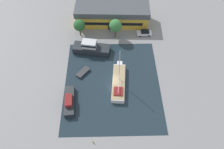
% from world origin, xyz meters
% --- Properties ---
extents(ground_plane, '(440.00, 440.00, 0.00)m').
position_xyz_m(ground_plane, '(0.00, 0.00, 0.00)').
color(ground_plane, gray).
extents(water_canal, '(24.57, 28.66, 0.01)m').
position_xyz_m(water_canal, '(0.00, 0.00, 0.00)').
color(water_canal, '#1E2D38').
rests_on(water_canal, ground).
extents(warehouse_building, '(23.43, 9.16, 5.92)m').
position_xyz_m(warehouse_building, '(0.52, 24.74, 2.99)').
color(warehouse_building, gold).
rests_on(warehouse_building, ground).
extents(quay_tree_near_building, '(3.73, 3.73, 6.40)m').
position_xyz_m(quay_tree_near_building, '(1.32, 17.35, 4.51)').
color(quay_tree_near_building, brown).
rests_on(quay_tree_near_building, ground).
extents(quay_tree_by_water, '(3.43, 3.43, 5.61)m').
position_xyz_m(quay_tree_by_water, '(-9.43, 18.44, 3.87)').
color(quay_tree_by_water, brown).
rests_on(quay_tree_by_water, ground).
extents(parked_car, '(4.58, 1.91, 1.66)m').
position_xyz_m(parked_car, '(10.37, 18.15, 0.83)').
color(parked_car, silver).
rests_on(parked_car, ground).
extents(sailboat_moored, '(4.12, 12.66, 11.83)m').
position_xyz_m(sailboat_moored, '(1.69, -0.20, 0.78)').
color(sailboat_moored, white).
rests_on(sailboat_moored, water_canal).
extents(motor_cruiser, '(11.11, 5.32, 3.77)m').
position_xyz_m(motor_cruiser, '(-5.85, 11.60, 1.38)').
color(motor_cruiser, '#23282D').
rests_on(motor_cruiser, water_canal).
extents(small_dinghy, '(3.89, 4.19, 0.69)m').
position_xyz_m(small_dinghy, '(-7.77, 3.56, 0.35)').
color(small_dinghy, '#23282D').
rests_on(small_dinghy, water_canal).
extents(cabin_boat, '(2.94, 8.31, 2.41)m').
position_xyz_m(cabin_boat, '(-10.50, -5.57, 0.90)').
color(cabin_boat, '#23282D').
rests_on(cabin_boat, water_canal).
extents(mooring_bollard, '(0.25, 0.25, 0.69)m').
position_xyz_m(mooring_bollard, '(-4.52, -15.55, 0.37)').
color(mooring_bollard, olive).
rests_on(mooring_bollard, ground).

